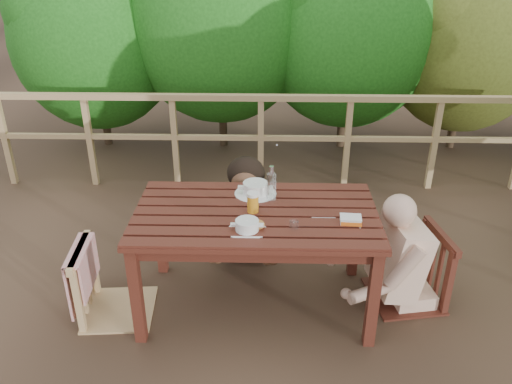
{
  "coord_description": "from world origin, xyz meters",
  "views": [
    {
      "loc": [
        0.08,
        -3.09,
        2.48
      ],
      "look_at": [
        0.0,
        0.05,
        0.9
      ],
      "focal_mm": 36.55,
      "sensor_mm": 36.0,
      "label": 1
    }
  ],
  "objects_px": {
    "chair_left": "(112,252)",
    "chair_right": "(412,239)",
    "bottle": "(271,185)",
    "diner_right": "(420,214)",
    "chair_far": "(247,197)",
    "tumbler": "(294,226)",
    "beer_glass": "(253,203)",
    "butter_tub": "(350,221)",
    "soup_far": "(255,189)",
    "woman": "(247,173)",
    "soup_near": "(247,226)",
    "table": "(256,260)",
    "bread_roll": "(256,225)"
  },
  "relations": [
    {
      "from": "bread_roll",
      "to": "chair_left",
      "type": "bearing_deg",
      "value": 174.3
    },
    {
      "from": "diner_right",
      "to": "tumbler",
      "type": "distance_m",
      "value": 0.95
    },
    {
      "from": "chair_right",
      "to": "soup_far",
      "type": "height_order",
      "value": "chair_right"
    },
    {
      "from": "beer_glass",
      "to": "tumbler",
      "type": "height_order",
      "value": "beer_glass"
    },
    {
      "from": "soup_near",
      "to": "bottle",
      "type": "xyz_separation_m",
      "value": [
        0.15,
        0.41,
        0.1
      ]
    },
    {
      "from": "chair_right",
      "to": "beer_glass",
      "type": "distance_m",
      "value": 1.18
    },
    {
      "from": "soup_far",
      "to": "soup_near",
      "type": "bearing_deg",
      "value": -94.41
    },
    {
      "from": "beer_glass",
      "to": "butter_tub",
      "type": "xyz_separation_m",
      "value": [
        0.64,
        -0.13,
        -0.05
      ]
    },
    {
      "from": "chair_left",
      "to": "beer_glass",
      "type": "distance_m",
      "value": 1.03
    },
    {
      "from": "bread_roll",
      "to": "tumbler",
      "type": "xyz_separation_m",
      "value": [
        0.24,
        -0.01,
        0.0
      ]
    },
    {
      "from": "butter_tub",
      "to": "woman",
      "type": "bearing_deg",
      "value": 130.39
    },
    {
      "from": "chair_left",
      "to": "diner_right",
      "type": "xyz_separation_m",
      "value": [
        2.13,
        0.21,
        0.21
      ]
    },
    {
      "from": "chair_right",
      "to": "bottle",
      "type": "xyz_separation_m",
      "value": [
        -1.01,
        0.06,
        0.39
      ]
    },
    {
      "from": "butter_tub",
      "to": "tumbler",
      "type": "bearing_deg",
      "value": -162.95
    },
    {
      "from": "butter_tub",
      "to": "beer_glass",
      "type": "bearing_deg",
      "value": 172.23
    },
    {
      "from": "woman",
      "to": "bottle",
      "type": "relative_size",
      "value": 4.88
    },
    {
      "from": "chair_right",
      "to": "bread_roll",
      "type": "xyz_separation_m",
      "value": [
        -1.1,
        -0.31,
        0.28
      ]
    },
    {
      "from": "woman",
      "to": "soup_far",
      "type": "relative_size",
      "value": 4.47
    },
    {
      "from": "chair_left",
      "to": "butter_tub",
      "type": "relative_size",
      "value": 7.3
    },
    {
      "from": "woman",
      "to": "soup_far",
      "type": "bearing_deg",
      "value": 99.87
    },
    {
      "from": "chair_left",
      "to": "beer_glass",
      "type": "xyz_separation_m",
      "value": [
        0.97,
        0.11,
        0.33
      ]
    },
    {
      "from": "soup_far",
      "to": "butter_tub",
      "type": "bearing_deg",
      "value": -32.92
    },
    {
      "from": "chair_far",
      "to": "bread_roll",
      "type": "distance_m",
      "value": 1.08
    },
    {
      "from": "chair_right",
      "to": "bottle",
      "type": "relative_size",
      "value": 3.71
    },
    {
      "from": "chair_far",
      "to": "bottle",
      "type": "relative_size",
      "value": 3.37
    },
    {
      "from": "chair_far",
      "to": "beer_glass",
      "type": "bearing_deg",
      "value": -83.43
    },
    {
      "from": "bread_roll",
      "to": "bottle",
      "type": "xyz_separation_m",
      "value": [
        0.1,
        0.37,
        0.11
      ]
    },
    {
      "from": "beer_glass",
      "to": "bottle",
      "type": "relative_size",
      "value": 0.56
    },
    {
      "from": "chair_far",
      "to": "tumbler",
      "type": "relative_size",
      "value": 13.51
    },
    {
      "from": "chair_far",
      "to": "butter_tub",
      "type": "bearing_deg",
      "value": -51.63
    },
    {
      "from": "chair_left",
      "to": "chair_right",
      "type": "relative_size",
      "value": 0.98
    },
    {
      "from": "chair_right",
      "to": "chair_left",
      "type": "bearing_deg",
      "value": -93.87
    },
    {
      "from": "soup_near",
      "to": "butter_tub",
      "type": "distance_m",
      "value": 0.68
    },
    {
      "from": "soup_far",
      "to": "chair_far",
      "type": "bearing_deg",
      "value": 98.67
    },
    {
      "from": "chair_left",
      "to": "soup_far",
      "type": "height_order",
      "value": "chair_left"
    },
    {
      "from": "chair_left",
      "to": "tumbler",
      "type": "bearing_deg",
      "value": -99.65
    },
    {
      "from": "chair_far",
      "to": "diner_right",
      "type": "xyz_separation_m",
      "value": [
        1.23,
        -0.71,
        0.25
      ]
    },
    {
      "from": "chair_far",
      "to": "chair_right",
      "type": "relative_size",
      "value": 0.91
    },
    {
      "from": "chair_far",
      "to": "soup_far",
      "type": "height_order",
      "value": "chair_far"
    },
    {
      "from": "chair_far",
      "to": "bottle",
      "type": "distance_m",
      "value": 0.8
    },
    {
      "from": "table",
      "to": "butter_tub",
      "type": "relative_size",
      "value": 11.86
    },
    {
      "from": "chair_right",
      "to": "soup_far",
      "type": "xyz_separation_m",
      "value": [
        -1.12,
        0.17,
        0.3
      ]
    },
    {
      "from": "woman",
      "to": "diner_right",
      "type": "height_order",
      "value": "diner_right"
    },
    {
      "from": "soup_near",
      "to": "soup_far",
      "type": "xyz_separation_m",
      "value": [
        0.04,
        0.52,
        0.01
      ]
    },
    {
      "from": "chair_far",
      "to": "tumbler",
      "type": "height_order",
      "value": "chair_far"
    },
    {
      "from": "woman",
      "to": "bottle",
      "type": "height_order",
      "value": "woman"
    },
    {
      "from": "diner_right",
      "to": "bottle",
      "type": "distance_m",
      "value": 1.06
    },
    {
      "from": "bottle",
      "to": "diner_right",
      "type": "bearing_deg",
      "value": -3.39
    },
    {
      "from": "diner_right",
      "to": "tumbler",
      "type": "height_order",
      "value": "diner_right"
    },
    {
      "from": "bread_roll",
      "to": "beer_glass",
      "type": "distance_m",
      "value": 0.21
    }
  ]
}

